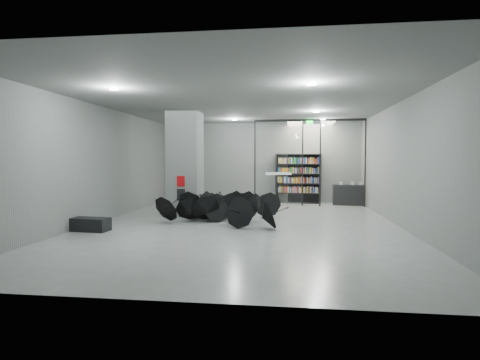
# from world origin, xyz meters

# --- Properties ---
(room) EXTENTS (14.00, 14.02, 4.01)m
(room) POSITION_xyz_m (0.00, 0.00, 2.84)
(room) COLOR gray
(room) RESTS_ON ground
(column) EXTENTS (1.20, 1.20, 4.00)m
(column) POSITION_xyz_m (-2.50, 2.00, 2.00)
(column) COLOR slate
(column) RESTS_ON ground
(fire_cabinet) EXTENTS (0.28, 0.04, 0.38)m
(fire_cabinet) POSITION_xyz_m (-2.50, 1.38, 1.35)
(fire_cabinet) COLOR #A50A07
(fire_cabinet) RESTS_ON column
(info_panel) EXTENTS (0.30, 0.03, 0.42)m
(info_panel) POSITION_xyz_m (-2.50, 1.38, 0.85)
(info_panel) COLOR black
(info_panel) RESTS_ON column
(exit_sign) EXTENTS (0.30, 0.06, 0.15)m
(exit_sign) POSITION_xyz_m (2.40, 5.30, 3.82)
(exit_sign) COLOR #0CE533
(exit_sign) RESTS_ON room
(glass_partition) EXTENTS (5.06, 0.08, 4.00)m
(glass_partition) POSITION_xyz_m (2.39, 5.50, 2.18)
(glass_partition) COLOR silver
(glass_partition) RESTS_ON ground
(bench) EXTENTS (1.28, 0.65, 0.40)m
(bench) POSITION_xyz_m (-4.50, -1.66, 0.20)
(bench) COLOR black
(bench) RESTS_ON ground
(bookshelf) EXTENTS (2.25, 0.73, 2.43)m
(bookshelf) POSITION_xyz_m (1.95, 6.75, 1.21)
(bookshelf) COLOR black
(bookshelf) RESTS_ON ground
(shop_counter) EXTENTS (1.65, 0.77, 0.96)m
(shop_counter) POSITION_xyz_m (4.36, 6.20, 0.48)
(shop_counter) COLOR black
(shop_counter) RESTS_ON ground
(umbrella_cluster) EXTENTS (4.77, 4.40, 1.30)m
(umbrella_cluster) POSITION_xyz_m (-0.89, 0.90, 0.31)
(umbrella_cluster) COLOR black
(umbrella_cluster) RESTS_ON ground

